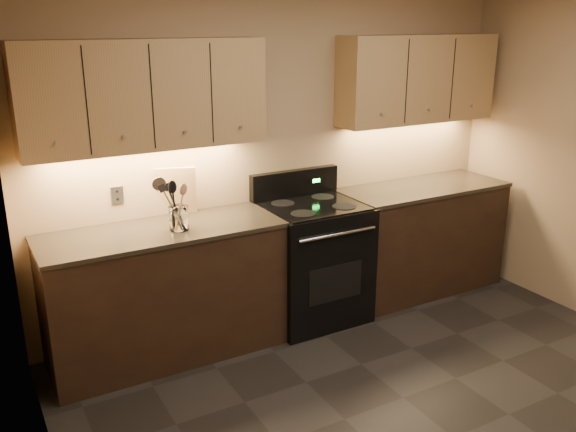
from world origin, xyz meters
name	(u,v)px	position (x,y,z in m)	size (l,w,h in m)	color
wall_back	(283,150)	(0.00, 2.00, 1.30)	(4.00, 0.04, 2.60)	tan
wall_left	(58,309)	(-2.00, 0.00, 1.30)	(0.04, 4.00, 2.60)	tan
counter_left	(165,292)	(-1.10, 1.70, 0.47)	(1.62, 0.62, 0.93)	black
counter_right	(419,238)	(1.18, 1.70, 0.47)	(1.46, 0.62, 0.93)	black
stove	(312,260)	(0.08, 1.68, 0.48)	(0.76, 0.68, 1.14)	black
upper_cab_left	(145,95)	(-1.10, 1.85, 1.80)	(1.60, 0.30, 0.70)	#A67D53
upper_cab_right	(418,79)	(1.18, 1.85, 1.80)	(1.44, 0.30, 0.70)	#A67D53
outlet_plate	(117,195)	(-1.30, 1.99, 1.12)	(0.09, 0.01, 0.12)	#B2B5BA
utensil_crock	(179,219)	(-1.00, 1.63, 1.00)	(0.13, 0.13, 0.16)	white
cutting_board	(176,191)	(-0.89, 1.96, 1.10)	(0.28, 0.02, 0.35)	#DBB075
wooden_spoon	(175,207)	(-1.02, 1.62, 1.09)	(0.06, 0.06, 0.29)	#DBB075
black_spoon	(175,204)	(-1.01, 1.65, 1.10)	(0.06, 0.06, 0.32)	black
black_turner	(182,204)	(-0.97, 1.61, 1.11)	(0.08, 0.08, 0.32)	black
steel_spatula	(180,202)	(-0.98, 1.63, 1.12)	(0.08, 0.08, 0.35)	silver
steel_skimmer	(183,200)	(-0.96, 1.61, 1.13)	(0.09, 0.09, 0.38)	silver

